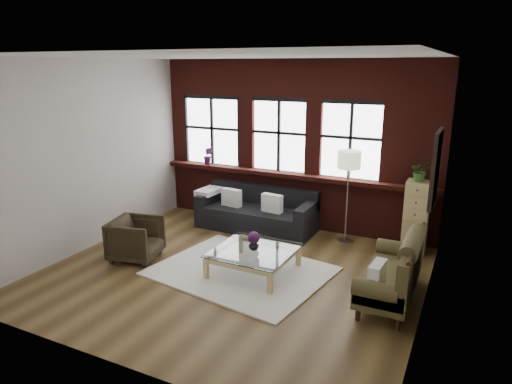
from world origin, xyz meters
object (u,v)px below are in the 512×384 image
at_px(floor_lamp, 347,193).
at_px(drawer_chest, 416,217).
at_px(armchair, 136,239).
at_px(coffee_table, 254,262).
at_px(vase, 254,245).
at_px(vintage_settee, 390,269).
at_px(dark_sofa, 256,209).

bearing_deg(floor_lamp, drawer_chest, 2.37).
height_order(armchair, coffee_table, armchair).
relative_size(armchair, drawer_chest, 0.61).
xyz_separation_m(coffee_table, floor_lamp, (0.91, 1.89, 0.72)).
bearing_deg(vase, floor_lamp, 64.35).
relative_size(vase, drawer_chest, 0.13).
distance_m(coffee_table, drawer_chest, 2.87).
distance_m(vase, floor_lamp, 2.14).
xyz_separation_m(vase, drawer_chest, (2.08, 1.94, 0.16)).
xyz_separation_m(armchair, floor_lamp, (2.87, 2.25, 0.56)).
distance_m(vintage_settee, floor_lamp, 2.18).
bearing_deg(vintage_settee, vase, -178.09).
height_order(dark_sofa, drawer_chest, drawer_chest).
bearing_deg(floor_lamp, coffee_table, -115.65).
relative_size(dark_sofa, vintage_settee, 1.37).
xyz_separation_m(dark_sofa, armchair, (-1.15, -2.13, -0.07)).
bearing_deg(armchair, vintage_settee, -97.34).
bearing_deg(drawer_chest, coffee_table, -137.01).
bearing_deg(floor_lamp, dark_sofa, -175.96).
bearing_deg(dark_sofa, floor_lamp, 4.04).
relative_size(coffee_table, floor_lamp, 0.65).
bearing_deg(floor_lamp, armchair, -141.94).
bearing_deg(vintage_settee, coffee_table, -178.09).
relative_size(dark_sofa, drawer_chest, 1.82).
height_order(dark_sofa, vintage_settee, vintage_settee).
xyz_separation_m(coffee_table, drawer_chest, (2.08, 1.94, 0.44)).
relative_size(dark_sofa, coffee_table, 1.94).
xyz_separation_m(vintage_settee, drawer_chest, (0.07, 1.87, 0.18)).
distance_m(vintage_settee, drawer_chest, 1.88).
relative_size(drawer_chest, floor_lamp, 0.69).
height_order(dark_sofa, vase, dark_sofa).
xyz_separation_m(drawer_chest, floor_lamp, (-1.17, -0.05, 0.28)).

